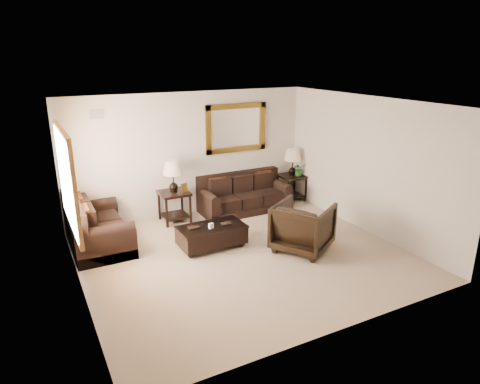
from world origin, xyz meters
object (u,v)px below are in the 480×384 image
coffee_table (212,234)px  armchair (303,225)px  loveseat (95,229)px  end_table_right (292,167)px  end_table_left (173,182)px  sofa (244,197)px

coffee_table → armchair: armchair is taller
loveseat → end_table_right: size_ratio=1.34×
loveseat → end_table_left: end_table_left is taller
end_table_left → end_table_right: size_ratio=1.04×
end_table_left → end_table_right: (3.02, 0.01, -0.04)m
sofa → loveseat: bearing=-171.8°
sofa → coffee_table: (-1.47, -1.49, -0.04)m
sofa → end_table_left: (-1.65, 0.06, 0.57)m
loveseat → end_table_left: 1.90m
end_table_right → armchair: 2.83m
sofa → loveseat: (-3.40, -0.49, 0.05)m
end_table_right → coffee_table: (-2.84, -1.56, -0.58)m
loveseat → armchair: (3.36, -1.87, 0.14)m
end_table_left → coffee_table: bearing=-83.5°
end_table_left → coffee_table: 1.67m
sofa → loveseat: size_ratio=1.20×
coffee_table → armchair: 1.70m
sofa → coffee_table: 2.09m
coffee_table → armchair: size_ratio=1.27×
coffee_table → armchair: (1.44, -0.87, 0.23)m
end_table_left → coffee_table: size_ratio=1.08×
end_table_left → coffee_table: end_table_left is taller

